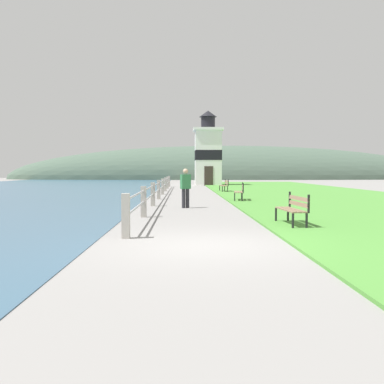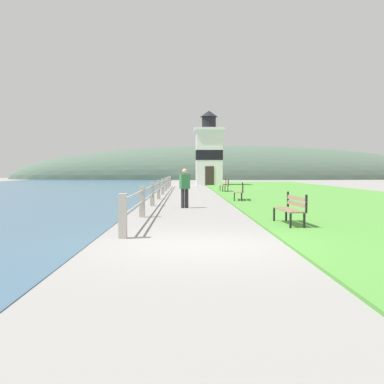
{
  "view_description": "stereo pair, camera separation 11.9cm",
  "coord_description": "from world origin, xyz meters",
  "px_view_note": "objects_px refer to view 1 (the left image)",
  "views": [
    {
      "loc": [
        -0.42,
        -8.88,
        1.58
      ],
      "look_at": [
        0.12,
        16.26,
        0.3
      ],
      "focal_mm": 40.0,
      "sensor_mm": 36.0,
      "label": 1
    },
    {
      "loc": [
        -0.3,
        -8.89,
        1.58
      ],
      "look_at": [
        0.12,
        16.26,
        0.3
      ],
      "focal_mm": 40.0,
      "sensor_mm": 36.0,
      "label": 2
    }
  ],
  "objects_px": {
    "park_bench_midway": "(240,191)",
    "lighthouse": "(208,153)",
    "park_bench_near": "(294,207)",
    "park_bench_far": "(225,185)",
    "person_strolling": "(186,187)"
  },
  "relations": [
    {
      "from": "park_bench_near",
      "to": "park_bench_midway",
      "type": "height_order",
      "value": "same"
    },
    {
      "from": "park_bench_near",
      "to": "park_bench_midway",
      "type": "distance_m",
      "value": 9.87
    },
    {
      "from": "park_bench_far",
      "to": "lighthouse",
      "type": "bearing_deg",
      "value": -90.55
    },
    {
      "from": "park_bench_far",
      "to": "lighthouse",
      "type": "relative_size",
      "value": 0.21
    },
    {
      "from": "person_strolling",
      "to": "park_bench_near",
      "type": "bearing_deg",
      "value": -177.86
    },
    {
      "from": "park_bench_far",
      "to": "park_bench_midway",
      "type": "bearing_deg",
      "value": 87.22
    },
    {
      "from": "park_bench_midway",
      "to": "lighthouse",
      "type": "xyz_separation_m",
      "value": [
        -0.28,
        23.36,
        2.85
      ]
    },
    {
      "from": "park_bench_midway",
      "to": "park_bench_far",
      "type": "bearing_deg",
      "value": -83.78
    },
    {
      "from": "park_bench_near",
      "to": "park_bench_far",
      "type": "bearing_deg",
      "value": -93.3
    },
    {
      "from": "park_bench_midway",
      "to": "park_bench_near",
      "type": "bearing_deg",
      "value": 97.98
    },
    {
      "from": "park_bench_midway",
      "to": "park_bench_far",
      "type": "height_order",
      "value": "same"
    },
    {
      "from": "park_bench_midway",
      "to": "lighthouse",
      "type": "bearing_deg",
      "value": -82.42
    },
    {
      "from": "park_bench_midway",
      "to": "person_strolling",
      "type": "height_order",
      "value": "person_strolling"
    },
    {
      "from": "park_bench_far",
      "to": "person_strolling",
      "type": "relative_size",
      "value": 0.99
    },
    {
      "from": "park_bench_near",
      "to": "lighthouse",
      "type": "distance_m",
      "value": 33.35
    }
  ]
}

